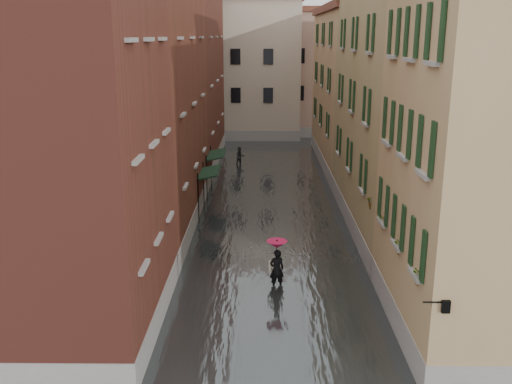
{
  "coord_description": "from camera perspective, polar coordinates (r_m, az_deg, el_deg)",
  "views": [
    {
      "loc": [
        -0.49,
        -19.76,
        9.91
      ],
      "look_at": [
        -0.79,
        5.24,
        3.0
      ],
      "focal_mm": 40.0,
      "sensor_mm": 36.0,
      "label": 1
    }
  ],
  "objects": [
    {
      "name": "awning_near",
      "position": [
        31.83,
        -4.74,
        1.86
      ],
      "size": [
        1.09,
        2.87,
        2.8
      ],
      "color": "black",
      "rests_on": "ground"
    },
    {
      "name": "window_planters",
      "position": [
        20.53,
        13.65,
        -3.17
      ],
      "size": [
        0.59,
        8.32,
        0.84
      ],
      "color": "brown",
      "rests_on": "ground"
    },
    {
      "name": "building_right_near",
      "position": [
        19.72,
        23.01,
        2.03
      ],
      "size": [
        6.0,
        8.0,
        11.5
      ],
      "primitive_type": "cube",
      "color": "#A38454",
      "rests_on": "ground"
    },
    {
      "name": "building_end_pink",
      "position": [
        60.24,
        7.01,
        11.61
      ],
      "size": [
        10.0,
        9.0,
        12.0
      ],
      "primitive_type": "cube",
      "color": "tan",
      "rests_on": "ground"
    },
    {
      "name": "building_left_near",
      "position": [
        19.22,
        -19.18,
        4.37
      ],
      "size": [
        6.0,
        8.0,
        13.0
      ],
      "primitive_type": "cube",
      "color": "brown",
      "rests_on": "ground"
    },
    {
      "name": "floodwater",
      "position": [
        34.2,
        1.48,
        -1.23
      ],
      "size": [
        10.0,
        60.0,
        0.2
      ],
      "primitive_type": "cube",
      "color": "#3E4445",
      "rests_on": "ground"
    },
    {
      "name": "building_left_far",
      "position": [
        44.34,
        -7.92,
        11.54
      ],
      "size": [
        6.0,
        16.0,
        14.0
      ],
      "primitive_type": "cube",
      "color": "brown",
      "rests_on": "ground"
    },
    {
      "name": "building_right_mid",
      "position": [
        29.92,
        15.35,
        8.36
      ],
      "size": [
        6.0,
        14.0,
        13.0
      ],
      "primitive_type": "cube",
      "color": "tan",
      "rests_on": "ground"
    },
    {
      "name": "awning_far",
      "position": [
        36.54,
        -4.04,
        3.66
      ],
      "size": [
        1.09,
        3.13,
        2.8
      ],
      "color": "black",
      "rests_on": "ground"
    },
    {
      "name": "building_right_far",
      "position": [
        44.59,
        10.51,
        9.84
      ],
      "size": [
        6.0,
        16.0,
        11.5
      ],
      "primitive_type": "cube",
      "color": "#A38454",
      "rests_on": "ground"
    },
    {
      "name": "pedestrian_main",
      "position": [
        22.88,
        2.08,
        -6.96
      ],
      "size": [
        0.85,
        0.85,
        2.06
      ],
      "color": "black",
      "rests_on": "ground"
    },
    {
      "name": "pedestrian_far",
      "position": [
        44.32,
        -1.61,
        3.53
      ],
      "size": [
        0.89,
        0.79,
        1.52
      ],
      "primitive_type": "imported",
      "rotation": [
        0.0,
        0.0,
        0.35
      ],
      "color": "black",
      "rests_on": "ground"
    },
    {
      "name": "wall_lantern",
      "position": [
        16.13,
        18.34,
        -10.73
      ],
      "size": [
        0.71,
        0.22,
        0.35
      ],
      "color": "black",
      "rests_on": "ground"
    },
    {
      "name": "ground",
      "position": [
        22.11,
        1.92,
        -11.19
      ],
      "size": [
        120.0,
        120.0,
        0.0
      ],
      "primitive_type": "plane",
      "color": "#57575A",
      "rests_on": "ground"
    },
    {
      "name": "building_left_mid",
      "position": [
        29.72,
        -12.09,
        8.03
      ],
      "size": [
        6.0,
        14.0,
        12.5
      ],
      "primitive_type": "cube",
      "color": "brown",
      "rests_on": "ground"
    },
    {
      "name": "building_end_cream",
      "position": [
        57.92,
        -1.84,
        12.06
      ],
      "size": [
        12.0,
        9.0,
        13.0
      ],
      "primitive_type": "cube",
      "color": "#B6A890",
      "rests_on": "ground"
    }
  ]
}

